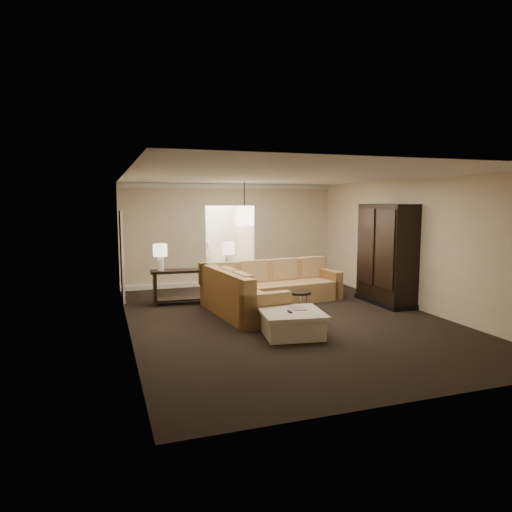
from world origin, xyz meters
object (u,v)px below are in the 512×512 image
object	(u,v)px
armoire	(387,256)
drink_table	(299,300)
sectional_sofa	(265,290)
coffee_table	(292,323)
person	(203,250)
console_table	(196,283)

from	to	relation	value
armoire	drink_table	xyz separation A→B (m)	(-2.49, -0.75, -0.67)
sectional_sofa	coffee_table	world-z (taller)	sectional_sofa
armoire	drink_table	bearing A→B (deg)	-163.15
drink_table	person	world-z (taller)	person
sectional_sofa	armoire	distance (m)	2.87
armoire	drink_table	size ratio (longest dim) A/B	3.91
sectional_sofa	drink_table	bearing A→B (deg)	-85.59
armoire	drink_table	world-z (taller)	armoire
person	console_table	bearing A→B (deg)	78.37
person	sectional_sofa	bearing A→B (deg)	98.25
sectional_sofa	armoire	size ratio (longest dim) A/B	1.46
coffee_table	sectional_sofa	bearing A→B (deg)	82.50
coffee_table	drink_table	distance (m)	1.02
coffee_table	armoire	world-z (taller)	armoire
person	armoire	bearing A→B (deg)	124.86
console_table	drink_table	distance (m)	2.75
armoire	console_table	bearing A→B (deg)	160.09
coffee_table	console_table	size ratio (longest dim) A/B	0.59
sectional_sofa	console_table	distance (m)	1.66
sectional_sofa	person	bearing A→B (deg)	88.75
sectional_sofa	person	size ratio (longest dim) A/B	2.00
sectional_sofa	coffee_table	xyz separation A→B (m)	(-0.28, -2.14, -0.16)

